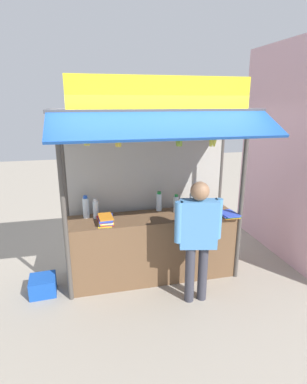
% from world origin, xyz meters
% --- Properties ---
extents(ground_plane, '(20.00, 20.00, 0.00)m').
position_xyz_m(ground_plane, '(0.00, 0.00, 0.00)').
color(ground_plane, '#9E9384').
extents(stall_counter, '(2.30, 0.57, 0.92)m').
position_xyz_m(stall_counter, '(0.00, 0.00, 0.46)').
color(stall_counter, brown).
rests_on(stall_counter, ground).
extents(stall_structure, '(2.50, 1.42, 2.70)m').
position_xyz_m(stall_structure, '(0.00, 0.09, 1.62)').
color(stall_structure, '#4C4742').
rests_on(stall_structure, ground).
extents(water_bottle_mid_right, '(0.08, 0.08, 0.27)m').
position_xyz_m(water_bottle_mid_right, '(-0.77, 0.12, 1.05)').
color(water_bottle_mid_right, silver).
rests_on(water_bottle_mid_right, stall_counter).
extents(water_bottle_front_right, '(0.07, 0.07, 0.27)m').
position_xyz_m(water_bottle_front_right, '(0.35, 0.09, 1.04)').
color(water_bottle_front_right, silver).
rests_on(water_bottle_front_right, stall_counter).
extents(water_bottle_mid_left, '(0.07, 0.07, 0.24)m').
position_xyz_m(water_bottle_mid_left, '(0.70, 0.06, 1.03)').
color(water_bottle_mid_left, silver).
rests_on(water_bottle_mid_left, stall_counter).
extents(water_bottle_left, '(0.09, 0.09, 0.31)m').
position_xyz_m(water_bottle_left, '(-0.89, 0.17, 1.07)').
color(water_bottle_left, silver).
rests_on(water_bottle_left, stall_counter).
extents(water_bottle_back_right, '(0.07, 0.07, 0.27)m').
position_xyz_m(water_bottle_back_right, '(0.61, 0.16, 1.05)').
color(water_bottle_back_right, silver).
rests_on(water_bottle_back_right, stall_counter).
extents(water_bottle_right, '(0.08, 0.08, 0.29)m').
position_xyz_m(water_bottle_right, '(0.13, 0.22, 1.05)').
color(water_bottle_right, silver).
rests_on(water_bottle_right, stall_counter).
extents(magazine_stack_center, '(0.25, 0.32, 0.04)m').
position_xyz_m(magazine_stack_center, '(1.02, -0.20, 0.94)').
color(magazine_stack_center, orange).
rests_on(magazine_stack_center, stall_counter).
extents(magazine_stack_far_right, '(0.21, 0.32, 0.10)m').
position_xyz_m(magazine_stack_far_right, '(-0.66, -0.10, 0.97)').
color(magazine_stack_far_right, yellow).
rests_on(magazine_stack_far_right, stall_counter).
extents(banana_bunch_inner_left, '(0.09, 0.09, 0.28)m').
position_xyz_m(banana_bunch_inner_left, '(-0.50, -0.39, 2.01)').
color(banana_bunch_inner_left, '#332D23').
extents(banana_bunch_leftmost, '(0.09, 0.09, 0.26)m').
position_xyz_m(banana_bunch_leftmost, '(-0.84, -0.39, 2.04)').
color(banana_bunch_leftmost, '#332D23').
extents(banana_bunch_inner_right, '(0.11, 0.10, 0.30)m').
position_xyz_m(banana_bunch_inner_right, '(0.22, -0.39, 2.00)').
color(banana_bunch_inner_right, '#332D23').
extents(banana_bunch_rightmost, '(0.11, 0.10, 0.32)m').
position_xyz_m(banana_bunch_rightmost, '(0.64, -0.39, 1.99)').
color(banana_bunch_rightmost, '#332D23').
extents(vendor_person, '(0.59, 0.28, 1.56)m').
position_xyz_m(vendor_person, '(0.39, -0.66, 0.94)').
color(vendor_person, '#383842').
rests_on(vendor_person, ground).
extents(plastic_crate, '(0.35, 0.35, 0.23)m').
position_xyz_m(plastic_crate, '(-1.51, -0.08, 0.12)').
color(plastic_crate, '#194CB2').
rests_on(plastic_crate, ground).
extents(neighbour_wall, '(0.20, 2.40, 3.31)m').
position_xyz_m(neighbour_wall, '(2.22, 0.30, 1.66)').
color(neighbour_wall, beige).
rests_on(neighbour_wall, ground).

